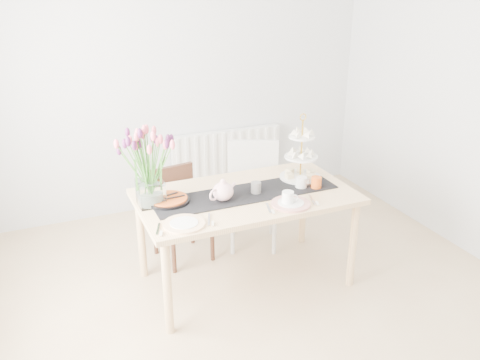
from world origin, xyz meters
name	(u,v)px	position (x,y,z in m)	size (l,w,h in m)	color
room_shell	(284,150)	(0.00, 0.00, 1.30)	(4.50, 4.50, 4.50)	tan
radiator	(227,158)	(0.50, 2.19, 0.45)	(1.20, 0.08, 0.60)	white
dining_table	(246,203)	(0.03, 0.62, 0.67)	(1.60, 0.90, 0.75)	tan
chair_brown	(178,207)	(-0.33, 1.23, 0.45)	(0.45, 0.45, 0.78)	#351C13
chair_white	(253,185)	(0.36, 1.22, 0.53)	(0.59, 0.59, 0.91)	silver
table_runner	(246,194)	(0.03, 0.62, 0.75)	(1.40, 0.35, 0.01)	black
tulip_vase	(148,156)	(-0.66, 0.72, 1.11)	(0.66, 0.66, 0.56)	silver
cake_stand	(301,162)	(0.55, 0.73, 0.89)	(0.33, 0.33, 0.48)	gold
teapot	(223,191)	(-0.17, 0.57, 0.83)	(0.24, 0.20, 0.16)	white
cream_jug	(301,183)	(0.47, 0.57, 0.79)	(0.09, 0.09, 0.09)	white
tart_tin	(168,200)	(-0.54, 0.71, 0.77)	(0.31, 0.31, 0.04)	black
mug_grey	(256,188)	(0.10, 0.60, 0.80)	(0.08, 0.08, 0.09)	slate
mug_white	(288,198)	(0.23, 0.34, 0.80)	(0.08, 0.08, 0.10)	white
mug_orange	(316,183)	(0.56, 0.51, 0.80)	(0.08, 0.08, 0.09)	#E65B19
plate_left	(184,224)	(-0.54, 0.33, 0.76)	(0.28, 0.28, 0.01)	white
plate_right	(291,204)	(0.25, 0.33, 0.76)	(0.28, 0.28, 0.01)	white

